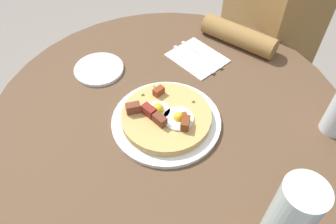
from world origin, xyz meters
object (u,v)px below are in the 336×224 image
Objects in this scene: pizza_plate at (166,121)px; person_seated at (259,57)px; fork at (193,59)px; knife at (201,54)px; breakfast_pizza at (166,116)px; dining_table at (169,147)px; bread_plate at (99,69)px.

person_seated is at bearing 123.63° from pizza_plate.
fork is at bearing 140.61° from pizza_plate.
person_seated is 0.48m from knife.
breakfast_pizza reaches higher than pizza_plate.
person_seated is at bearing 122.26° from dining_table.
person_seated is 6.31× the size of fork.
knife is at bearing 90.00° from fork.
knife is at bearing 137.32° from pizza_plate.
breakfast_pizza reaches higher than knife.
fork is at bearing 78.04° from bread_plate.
knife is (-0.01, 0.03, 0.00)m from fork.
bread_plate is (-0.28, -0.12, -0.02)m from breakfast_pizza.
breakfast_pizza is at bearing -64.21° from knife.
dining_table is 5.62× the size of knife.
pizza_plate is at bearing -56.37° from person_seated.
pizza_plate is (0.39, -0.59, 0.24)m from person_seated.
person_seated is at bearing 99.22° from bread_plate.
breakfast_pizza is 0.30m from bread_plate.
pizza_plate is at bearing -64.01° from knife.
pizza_plate is 1.23× the size of breakfast_pizza.
person_seated reaches higher than breakfast_pizza.
breakfast_pizza is (0.39, -0.59, 0.26)m from person_seated.
person_seated is 0.75m from pizza_plate.
fork is at bearing -66.65° from person_seated.
dining_table is at bearing 145.96° from pizza_plate.
knife is (0.17, -0.38, 0.24)m from person_seated.
dining_table is at bearing 31.31° from bread_plate.
person_seated is 3.83× the size of pizza_plate.
bread_plate is (-0.24, -0.15, 0.18)m from dining_table.
breakfast_pizza is 1.34× the size of knife.
dining_table is 0.67m from person_seated.
breakfast_pizza is at bearing -60.96° from fork.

